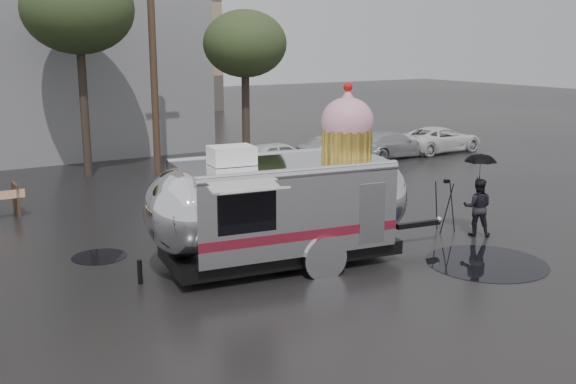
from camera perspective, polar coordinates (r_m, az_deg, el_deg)
ground at (r=14.32m, az=0.27°, el=-8.65°), size 120.00×120.00×0.00m
puddles at (r=16.46m, az=-0.33°, el=-5.74°), size 13.74×10.36×0.01m
utility_pole at (r=27.06m, az=-11.35°, el=11.19°), size 1.60×0.28×9.00m
tree_mid at (r=27.25m, az=-17.37°, el=14.50°), size 4.20×4.20×8.03m
tree_right at (r=27.60m, az=-3.67°, el=12.34°), size 3.36×3.36×6.42m
parked_cars at (r=30.32m, az=7.04°, el=4.07°), size 13.20×1.90×1.50m
airstream_trailer at (r=15.80m, az=-0.27°, el=-0.81°), size 8.00×3.38×4.34m
person_right at (r=19.01m, az=15.75°, el=-1.24°), size 0.84×0.83×1.58m
umbrella_black at (r=18.78m, az=15.96°, el=2.10°), size 1.09×1.09×2.29m
tripod at (r=19.16m, az=13.18°, el=-0.72°), size 0.56×0.62×1.49m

